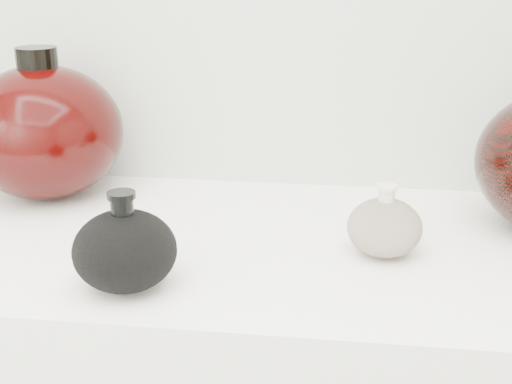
# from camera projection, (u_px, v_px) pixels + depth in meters

# --- Properties ---
(black_gourd_vase) EXTENTS (0.14, 0.14, 0.12)m
(black_gourd_vase) POSITION_uv_depth(u_px,v_px,m) (125.00, 250.00, 0.83)
(black_gourd_vase) COLOR black
(black_gourd_vase) RESTS_ON display_counter
(cream_gourd_vase) EXTENTS (0.11, 0.11, 0.10)m
(cream_gourd_vase) POSITION_uv_depth(u_px,v_px,m) (385.00, 227.00, 0.93)
(cream_gourd_vase) COLOR beige
(cream_gourd_vase) RESTS_ON display_counter
(left_round_pot) EXTENTS (0.29, 0.29, 0.24)m
(left_round_pot) POSITION_uv_depth(u_px,v_px,m) (44.00, 131.00, 1.12)
(left_round_pot) COLOR black
(left_round_pot) RESTS_ON display_counter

